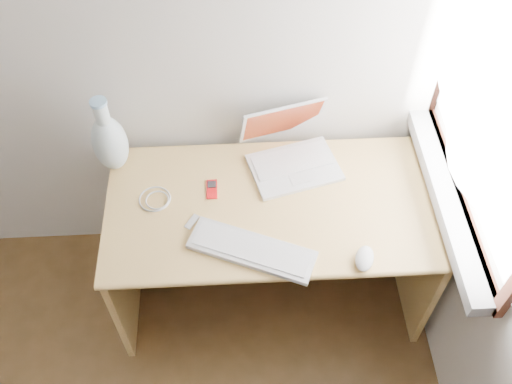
{
  "coord_description": "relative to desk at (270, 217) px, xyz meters",
  "views": [
    {
      "loc": [
        0.89,
        0.01,
        2.51
      ],
      "look_at": [
        0.96,
        1.35,
        0.81
      ],
      "focal_mm": 40.0,
      "sensor_mm": 36.0,
      "label": 1
    }
  ],
  "objects": [
    {
      "name": "vase",
      "position": [
        -0.64,
        0.16,
        0.35
      ],
      "size": [
        0.14,
        0.14,
        0.36
      ],
      "color": "white",
      "rests_on": "desk"
    },
    {
      "name": "external_keyboard",
      "position": [
        -0.09,
        -0.3,
        0.21
      ],
      "size": [
        0.49,
        0.32,
        0.02
      ],
      "rotation": [
        0.0,
        0.0,
        -0.4
      ],
      "color": "silver",
      "rests_on": "desk"
    },
    {
      "name": "remote",
      "position": [
        -0.32,
        -0.15,
        0.2
      ],
      "size": [
        0.06,
        0.07,
        0.01
      ],
      "primitive_type": "cube",
      "rotation": [
        0.0,
        0.0,
        -0.58
      ],
      "color": "silver",
      "rests_on": "desk"
    },
    {
      "name": "mouse",
      "position": [
        0.32,
        -0.36,
        0.22
      ],
      "size": [
        0.1,
        0.13,
        0.04
      ],
      "primitive_type": "ellipsoid",
      "rotation": [
        0.0,
        0.0,
        -0.33
      ],
      "color": "silver",
      "rests_on": "desk"
    },
    {
      "name": "window",
      "position": [
        0.69,
        -0.15,
        0.77
      ],
      "size": [
        0.11,
        0.99,
        1.1
      ],
      "color": "white",
      "rests_on": "right_wall"
    },
    {
      "name": "laptop",
      "position": [
        0.1,
        0.14,
        0.26
      ],
      "size": [
        0.41,
        0.38,
        0.24
      ],
      "rotation": [
        0.0,
        0.0,
        0.26
      ],
      "color": "silver",
      "rests_on": "desk"
    },
    {
      "name": "cable_coil",
      "position": [
        -0.47,
        -0.03,
        0.2
      ],
      "size": [
        0.14,
        0.14,
        0.01
      ],
      "primitive_type": "torus",
      "rotation": [
        0.0,
        0.0,
        -0.13
      ],
      "color": "silver",
      "rests_on": "desk"
    },
    {
      "name": "desk",
      "position": [
        0.0,
        0.0,
        0.0
      ],
      "size": [
        1.33,
        0.67,
        0.7
      ],
      "color": "tan",
      "rests_on": "floor"
    },
    {
      "name": "ipod",
      "position": [
        -0.24,
        0.0,
        0.2
      ],
      "size": [
        0.04,
        0.1,
        0.01
      ],
      "rotation": [
        0.0,
        0.0,
        0.0
      ],
      "color": "#B50C0F",
      "rests_on": "desk"
    }
  ]
}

